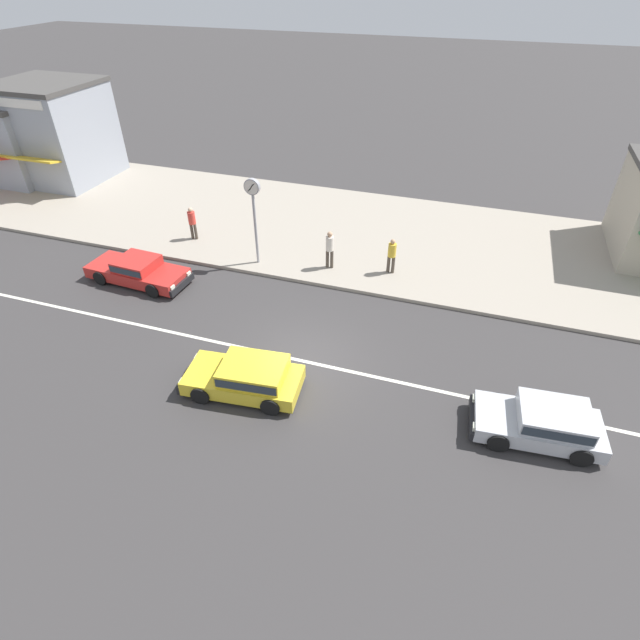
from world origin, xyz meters
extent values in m
plane|color=#383535|center=(0.00, 0.00, 0.00)|extent=(160.00, 160.00, 0.00)
cube|color=silver|center=(0.00, 0.00, 0.00)|extent=(50.40, 0.14, 0.01)
cube|color=#9E9384|center=(0.00, 9.63, 0.07)|extent=(68.00, 10.00, 0.15)
cube|color=red|center=(-8.24, 2.67, 0.41)|extent=(4.30, 1.85, 0.48)
cube|color=red|center=(-8.18, 2.66, 0.85)|extent=(1.66, 1.55, 0.42)
cube|color=#28333D|center=(-8.18, 2.66, 0.85)|extent=(1.60, 1.58, 0.27)
cube|color=black|center=(-6.08, 2.55, 0.31)|extent=(0.21, 1.60, 0.28)
cube|color=white|center=(-6.08, 3.12, 0.51)|extent=(0.09, 0.24, 0.14)
cube|color=white|center=(-6.14, 1.98, 0.51)|extent=(0.09, 0.24, 0.14)
cylinder|color=black|center=(-6.89, 3.37, 0.30)|extent=(0.61, 0.25, 0.60)
cylinder|color=black|center=(-6.97, 1.82, 0.30)|extent=(0.61, 0.25, 0.60)
cylinder|color=black|center=(-9.50, 3.51, 0.30)|extent=(0.61, 0.25, 0.60)
cylinder|color=black|center=(-9.59, 1.97, 0.30)|extent=(0.61, 0.25, 0.60)
cube|color=yellow|center=(-1.24, -1.86, 0.41)|extent=(3.75, 2.04, 0.48)
cube|color=yellow|center=(-0.89, -1.82, 0.88)|extent=(2.12, 1.70, 0.46)
cube|color=#28333D|center=(-0.89, -1.82, 0.88)|extent=(2.05, 1.73, 0.29)
cube|color=black|center=(-3.08, -2.05, 0.31)|extent=(0.29, 1.64, 0.28)
cube|color=white|center=(-2.99, -2.63, 0.51)|extent=(0.10, 0.25, 0.14)
cube|color=white|center=(-3.11, -1.47, 0.51)|extent=(0.10, 0.25, 0.14)
cylinder|color=black|center=(-2.27, -2.77, 0.30)|extent=(0.62, 0.28, 0.60)
cylinder|color=black|center=(-2.43, -1.19, 0.30)|extent=(0.62, 0.28, 0.60)
cylinder|color=black|center=(-0.05, -2.53, 0.30)|extent=(0.62, 0.28, 0.60)
cylinder|color=black|center=(-0.22, -0.95, 0.30)|extent=(0.62, 0.28, 0.60)
cube|color=#B7BABF|center=(7.48, -0.95, 0.41)|extent=(3.60, 1.91, 0.48)
cube|color=#B7BABF|center=(7.83, -0.92, 0.88)|extent=(2.03, 1.62, 0.46)
cube|color=#28333D|center=(7.83, -0.92, 0.88)|extent=(1.95, 1.65, 0.29)
cube|color=black|center=(5.70, -1.09, 0.31)|extent=(0.25, 1.61, 0.28)
cube|color=white|center=(5.77, -1.66, 0.51)|extent=(0.10, 0.25, 0.14)
cube|color=white|center=(5.68, -0.52, 0.51)|extent=(0.10, 0.25, 0.14)
cylinder|color=black|center=(6.47, -1.81, 0.30)|extent=(0.62, 0.27, 0.60)
cylinder|color=black|center=(6.34, -0.26, 0.30)|extent=(0.62, 0.27, 0.60)
cylinder|color=black|center=(8.62, -1.63, 0.30)|extent=(0.62, 0.27, 0.60)
cylinder|color=black|center=(8.49, -0.09, 0.30)|extent=(0.62, 0.27, 0.60)
cylinder|color=#9E9EA3|center=(-4.00, 5.47, 1.72)|extent=(0.12, 0.12, 3.14)
cylinder|color=#9E9EA3|center=(-4.00, 5.47, 3.62)|extent=(0.67, 0.18, 0.67)
cylinder|color=white|center=(-4.00, 5.37, 3.62)|extent=(0.59, 0.02, 0.59)
cylinder|color=white|center=(-4.00, 5.56, 3.62)|extent=(0.59, 0.02, 0.59)
cube|color=black|center=(-4.00, 5.36, 3.62)|extent=(0.18, 0.01, 0.27)
cube|color=black|center=(-4.00, 5.36, 3.62)|extent=(0.33, 0.01, 0.38)
cylinder|color=#4C4238|center=(1.62, 6.43, 0.54)|extent=(0.14, 0.14, 0.77)
cylinder|color=#4C4238|center=(1.82, 6.43, 0.54)|extent=(0.14, 0.14, 0.77)
cylinder|color=gold|center=(1.72, 6.43, 1.21)|extent=(0.34, 0.34, 0.58)
sphere|color=tan|center=(1.72, 6.43, 1.61)|extent=(0.21, 0.21, 0.21)
cylinder|color=#4C4238|center=(-0.98, 6.02, 0.57)|extent=(0.14, 0.14, 0.84)
cylinder|color=#4C4238|center=(-0.78, 6.02, 0.57)|extent=(0.14, 0.14, 0.84)
cylinder|color=silver|center=(-0.88, 6.02, 1.30)|extent=(0.34, 0.34, 0.63)
sphere|color=tan|center=(-0.88, 6.02, 1.73)|extent=(0.23, 0.23, 0.23)
cylinder|color=#4C4238|center=(-7.90, 6.57, 0.54)|extent=(0.14, 0.14, 0.78)
cylinder|color=#4C4238|center=(-7.70, 6.57, 0.54)|extent=(0.14, 0.14, 0.78)
cylinder|color=#D63D33|center=(-7.80, 6.57, 1.22)|extent=(0.34, 0.34, 0.58)
sphere|color=#D6AD89|center=(-7.80, 6.57, 1.62)|extent=(0.21, 0.21, 0.21)
cube|color=#999EA8|center=(-22.80, 11.17, 2.21)|extent=(6.66, 5.37, 4.11)
cube|color=#999EA8|center=(-19.20, 11.37, 2.70)|extent=(5.21, 4.96, 5.10)
cube|color=#474442|center=(-19.20, 11.37, 5.37)|extent=(5.31, 5.06, 0.24)
cube|color=gold|center=(-19.20, 8.54, 2.20)|extent=(4.69, 0.90, 0.28)
cube|color=white|center=(-19.20, 8.87, 4.95)|extent=(4.43, 0.08, 0.44)
camera|label=1|loc=(4.61, -11.96, 11.26)|focal=28.00mm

